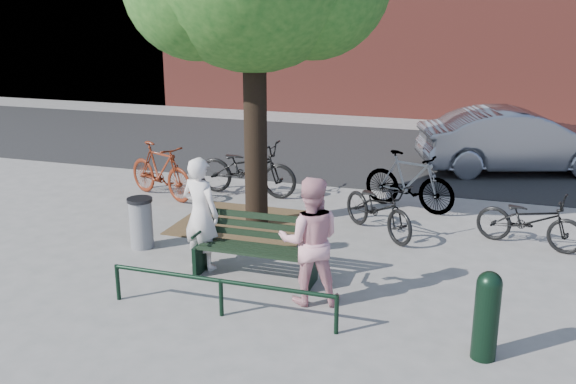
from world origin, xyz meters
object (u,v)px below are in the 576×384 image
(bollard, at_px, (487,312))
(litter_bin, at_px, (141,223))
(park_bench, at_px, (257,246))
(person_left, at_px, (201,213))
(person_right, at_px, (310,241))
(bicycle_c, at_px, (378,208))
(parked_car, at_px, (519,141))

(bollard, xyz_separation_m, litter_bin, (-5.39, 1.82, -0.14))
(park_bench, height_order, person_left, person_left)
(person_left, relative_size, person_right, 0.99)
(person_left, height_order, person_right, person_right)
(park_bench, bearing_deg, bicycle_c, 59.64)
(person_right, bearing_deg, bicycle_c, -115.03)
(bicycle_c, bearing_deg, bollard, -109.82)
(person_left, relative_size, parked_car, 0.38)
(person_right, xyz_separation_m, bicycle_c, (0.40, 2.84, -0.38))
(park_bench, distance_m, litter_bin, 2.25)
(person_left, height_order, litter_bin, person_left)
(person_left, bearing_deg, litter_bin, -5.21)
(parked_car, bearing_deg, bollard, 158.31)
(bollard, bearing_deg, park_bench, 157.91)
(bollard, height_order, bicycle_c, bollard)
(park_bench, bearing_deg, bollard, -22.09)
(person_right, height_order, bollard, person_right)
(park_bench, relative_size, bollard, 1.67)
(park_bench, bearing_deg, parked_car, 63.86)
(person_right, bearing_deg, park_bench, -46.30)
(litter_bin, distance_m, parked_car, 9.13)
(park_bench, relative_size, parked_car, 0.39)
(parked_car, bearing_deg, bicycle_c, 137.30)
(park_bench, xyz_separation_m, parked_car, (3.68, 7.51, 0.27))
(bicycle_c, bearing_deg, park_bench, -167.34)
(park_bench, relative_size, person_right, 1.01)
(person_left, bearing_deg, bicycle_c, -121.18)
(bicycle_c, bearing_deg, parked_car, 18.85)
(person_right, distance_m, bicycle_c, 2.89)
(park_bench, distance_m, bicycle_c, 2.67)
(litter_bin, bearing_deg, bicycle_c, 26.75)
(bollard, bearing_deg, person_right, 161.21)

